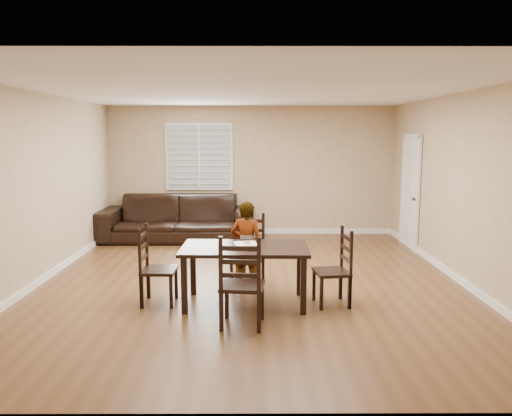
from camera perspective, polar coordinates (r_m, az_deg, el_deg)
The scene contains 11 objects.
ground at distance 7.33m, azimuth -0.62°, elevation -8.29°, with size 7.00×7.00×0.00m, color brown.
room at distance 7.21m, azimuth -0.35°, elevation 6.02°, with size 6.04×7.04×2.72m.
dining_table at distance 6.20m, azimuth -1.28°, elevation -5.23°, with size 1.58×0.92×0.73m.
chair_near at distance 7.21m, azimuth -0.78°, elevation -4.86°, with size 0.52×0.49×0.99m.
chair_far at distance 5.44m, azimuth -1.76°, elevation -9.05°, with size 0.51×0.49×1.04m.
chair_left at distance 6.41m, azimuth -12.08°, elevation -6.78°, with size 0.42×0.45×0.99m.
chair_right at distance 6.33m, azimuth 9.65°, elevation -7.00°, with size 0.46×0.48×0.96m.
child at distance 6.76m, azimuth -1.07°, elevation -4.36°, with size 0.45×0.29×1.23m, color gray.
napkin at distance 6.35m, azimuth -1.21°, elevation -4.06°, with size 0.28×0.28×0.00m, color white.
donut at distance 6.34m, azimuth -1.03°, elevation -3.89°, with size 0.09×0.09×0.03m.
sofa at distance 10.14m, azimuth -8.98°, elevation -1.13°, with size 3.07×1.20×0.90m, color black.
Camera 1 is at (0.05, -7.03, 2.10)m, focal length 35.00 mm.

